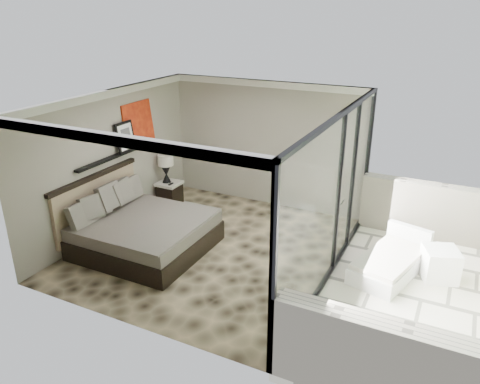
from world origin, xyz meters
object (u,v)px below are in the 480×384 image
at_px(bed, 141,230).
at_px(ottoman, 440,264).
at_px(lounger, 391,262).
at_px(nightstand, 170,193).
at_px(table_lamp, 166,165).

bearing_deg(bed, ottoman, 14.93).
height_order(ottoman, lounger, lounger).
height_order(nightstand, ottoman, ottoman).
bearing_deg(table_lamp, bed, -68.34).
bearing_deg(ottoman, nightstand, 173.70).
relative_size(nightstand, table_lamp, 0.77).
distance_m(table_lamp, ottoman, 5.97).
bearing_deg(bed, table_lamp, 111.66).
bearing_deg(lounger, table_lamp, -173.85).
bearing_deg(lounger, nightstand, -174.07).
height_order(nightstand, table_lamp, table_lamp).
xyz_separation_m(bed, table_lamp, (-0.79, 2.00, 0.57)).
distance_m(ottoman, lounger, 0.77).
xyz_separation_m(ottoman, lounger, (-0.75, -0.17, -0.07)).
xyz_separation_m(nightstand, table_lamp, (-0.05, -0.01, 0.69)).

